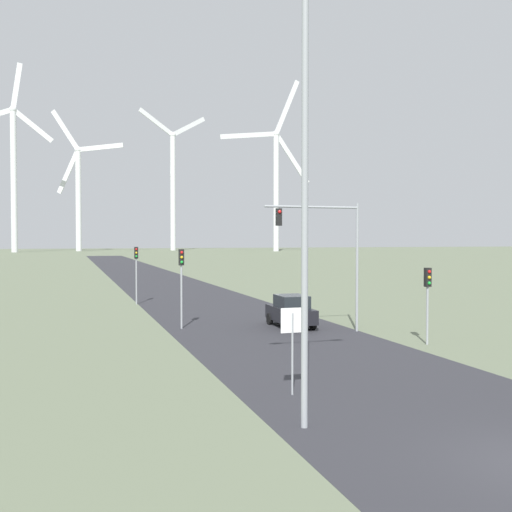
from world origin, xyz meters
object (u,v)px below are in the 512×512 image
(stop_sign_near, at_px, (292,334))
(traffic_light_mast_overhead, at_px, (327,240))
(traffic_light_post_near_left, at_px, (181,271))
(traffic_light_post_near_right, at_px, (428,288))
(traffic_light_post_mid_left, at_px, (136,262))
(wind_turbine_far_right, at_px, (276,177))
(wind_turbine_right, at_px, (173,181))
(car_approaching, at_px, (291,311))
(streetlamp, at_px, (305,129))
(wind_turbine_left, at_px, (14,167))
(wind_turbine_center, at_px, (78,188))

(stop_sign_near, bearing_deg, traffic_light_mast_overhead, 60.74)
(traffic_light_post_near_left, height_order, traffic_light_post_near_right, traffic_light_post_near_left)
(traffic_light_post_mid_left, distance_m, traffic_light_mast_overhead, 19.03)
(wind_turbine_far_right, bearing_deg, stop_sign_near, -109.32)
(wind_turbine_right, bearing_deg, traffic_light_post_mid_left, -100.40)
(wind_turbine_right, bearing_deg, car_approaching, -97.92)
(streetlamp, relative_size, wind_turbine_far_right, 0.19)
(streetlamp, bearing_deg, wind_turbine_far_right, 70.74)
(wind_turbine_left, bearing_deg, traffic_light_mast_overhead, -81.26)
(traffic_light_mast_overhead, xyz_separation_m, wind_turbine_far_right, (65.40, 193.35, 24.13))
(stop_sign_near, bearing_deg, traffic_light_post_near_left, 93.13)
(wind_turbine_left, distance_m, wind_turbine_center, 27.15)
(traffic_light_post_near_left, height_order, traffic_light_post_mid_left, traffic_light_post_near_left)
(traffic_light_post_near_right, distance_m, wind_turbine_left, 214.82)
(wind_turbine_far_right, bearing_deg, traffic_light_mast_overhead, -108.69)
(traffic_light_mast_overhead, bearing_deg, stop_sign_near, -119.26)
(streetlamp, bearing_deg, wind_turbine_left, 96.32)
(traffic_light_post_mid_left, bearing_deg, wind_turbine_right, 79.60)
(car_approaching, bearing_deg, wind_turbine_center, 92.05)
(streetlamp, relative_size, stop_sign_near, 4.61)
(wind_turbine_left, bearing_deg, car_approaching, -81.45)
(traffic_light_post_near_right, bearing_deg, wind_turbine_far_right, 72.53)
(stop_sign_near, distance_m, wind_turbine_right, 238.24)
(stop_sign_near, bearing_deg, wind_turbine_far_right, 70.68)
(streetlamp, distance_m, traffic_light_post_mid_left, 31.97)
(wind_turbine_center, distance_m, wind_turbine_far_right, 78.65)
(streetlamp, height_order, wind_turbine_far_right, wind_turbine_far_right)
(traffic_light_mast_overhead, relative_size, car_approaching, 1.68)
(traffic_light_post_mid_left, xyz_separation_m, wind_turbine_far_right, (73.60, 176.26, 25.89))
(traffic_light_post_near_left, bearing_deg, stop_sign_near, -86.87)
(streetlamp, height_order, traffic_light_post_near_left, streetlamp)
(traffic_light_post_mid_left, distance_m, wind_turbine_center, 203.17)
(traffic_light_post_near_left, distance_m, wind_turbine_left, 204.97)
(traffic_light_post_near_left, distance_m, traffic_light_post_near_right, 13.31)
(car_approaching, bearing_deg, wind_turbine_left, 98.55)
(stop_sign_near, height_order, car_approaching, stop_sign_near)
(streetlamp, relative_size, traffic_light_post_near_left, 2.92)
(car_approaching, height_order, wind_turbine_far_right, wind_turbine_far_right)
(traffic_light_post_mid_left, bearing_deg, car_approaching, -63.96)
(traffic_light_post_near_right, height_order, wind_turbine_left, wind_turbine_left)
(traffic_light_post_near_right, bearing_deg, stop_sign_near, -144.94)
(wind_turbine_left, bearing_deg, streetlamp, -83.68)
(wind_turbine_far_right, bearing_deg, streetlamp, -109.26)
(traffic_light_post_near_right, relative_size, car_approaching, 0.88)
(traffic_light_mast_overhead, bearing_deg, wind_turbine_right, 82.45)
(wind_turbine_right, bearing_deg, traffic_light_post_near_left, -99.52)
(traffic_light_mast_overhead, relative_size, wind_turbine_center, 0.12)
(traffic_light_post_mid_left, height_order, traffic_light_mast_overhead, traffic_light_mast_overhead)
(wind_turbine_left, bearing_deg, wind_turbine_center, 30.97)
(traffic_light_post_mid_left, xyz_separation_m, wind_turbine_left, (-23.38, 188.31, 27.84))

